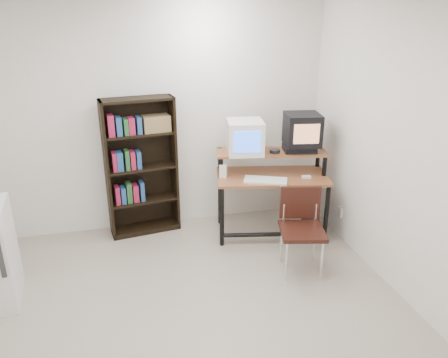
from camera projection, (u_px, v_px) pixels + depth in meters
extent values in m
cube|color=#B3A694|center=(189.00, 327.00, 3.70)|extent=(4.00, 4.00, 0.01)
cube|color=white|center=(156.00, 121.00, 5.02)|extent=(4.00, 0.01, 2.60)
cube|color=white|center=(419.00, 163.00, 3.67)|extent=(0.01, 4.00, 2.60)
cube|color=#945630|center=(272.00, 176.00, 4.98)|extent=(1.35, 0.87, 0.03)
cube|color=#945630|center=(271.00, 152.00, 5.00)|extent=(1.30, 0.62, 0.02)
cylinder|color=black|center=(222.00, 216.00, 4.83)|extent=(0.05, 0.05, 0.72)
cylinder|color=black|center=(326.00, 214.00, 4.88)|extent=(0.05, 0.05, 0.72)
cylinder|color=black|center=(220.00, 186.00, 5.29)|extent=(0.05, 0.05, 0.98)
cylinder|color=black|center=(316.00, 185.00, 5.34)|extent=(0.05, 0.05, 0.98)
cylinder|color=black|center=(273.00, 234.00, 4.95)|extent=(1.16, 0.28, 0.05)
cube|color=white|center=(245.00, 137.00, 4.91)|extent=(0.45, 0.45, 0.37)
cube|color=blue|center=(247.00, 142.00, 4.72)|extent=(0.29, 0.06, 0.24)
cube|color=black|center=(299.00, 149.00, 4.99)|extent=(0.40, 0.33, 0.08)
cube|color=black|center=(302.00, 129.00, 4.94)|extent=(0.44, 0.43, 0.36)
cube|color=tan|center=(307.00, 134.00, 4.76)|extent=(0.28, 0.06, 0.22)
cylinder|color=#26262B|center=(275.00, 152.00, 4.94)|extent=(0.15, 0.15, 0.05)
cube|color=white|center=(266.00, 181.00, 4.80)|extent=(0.51, 0.38, 0.03)
cube|color=black|center=(305.00, 179.00, 4.90)|extent=(0.24, 0.20, 0.01)
cube|color=white|center=(306.00, 177.00, 4.89)|extent=(0.11, 0.08, 0.03)
cube|color=white|center=(223.00, 171.00, 4.89)|extent=(0.10, 0.10, 0.17)
cube|color=black|center=(310.00, 218.00, 5.14)|extent=(0.37, 0.49, 0.42)
cube|color=black|center=(302.00, 231.00, 4.31)|extent=(0.51, 0.51, 0.04)
cube|color=black|center=(300.00, 202.00, 4.41)|extent=(0.40, 0.13, 0.35)
cylinder|color=silver|center=(286.00, 262.00, 4.24)|extent=(0.02, 0.02, 0.44)
cylinder|color=silver|center=(322.00, 261.00, 4.24)|extent=(0.02, 0.02, 0.44)
cylinder|color=silver|center=(281.00, 244.00, 4.56)|extent=(0.02, 0.02, 0.44)
cylinder|color=silver|center=(314.00, 243.00, 4.56)|extent=(0.02, 0.02, 0.44)
cube|color=black|center=(107.00, 172.00, 4.87)|extent=(0.07, 0.27, 1.61)
cube|color=black|center=(174.00, 164.00, 5.14)|extent=(0.07, 0.27, 1.61)
cube|color=black|center=(139.00, 164.00, 5.11)|extent=(0.80, 0.13, 1.61)
cube|color=black|center=(136.00, 99.00, 4.71)|extent=(0.83, 0.37, 0.03)
cube|color=black|center=(146.00, 228.00, 5.29)|extent=(0.83, 0.37, 0.06)
cube|color=black|center=(144.00, 200.00, 5.15)|extent=(0.77, 0.35, 0.03)
cube|color=black|center=(141.00, 168.00, 5.00)|extent=(0.77, 0.35, 0.02)
cube|color=black|center=(139.00, 134.00, 4.85)|extent=(0.77, 0.35, 0.02)
cube|color=olive|center=(156.00, 123.00, 4.89)|extent=(0.32, 0.23, 0.18)
cube|color=#333333|center=(1.00, 258.00, 3.61)|extent=(0.04, 0.02, 0.38)
cube|color=beige|center=(340.00, 212.00, 5.07)|extent=(0.02, 0.08, 0.12)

